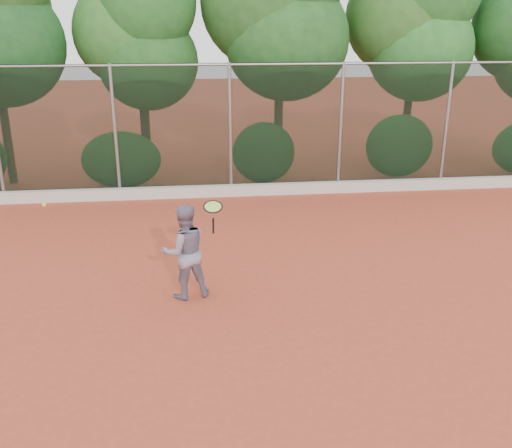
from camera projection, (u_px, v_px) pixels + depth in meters
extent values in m
plane|color=#B4432A|center=(263.00, 318.00, 9.18)|extent=(80.00, 80.00, 0.00)
cube|color=beige|center=(232.00, 190.00, 15.51)|extent=(24.00, 0.20, 0.30)
imported|color=slate|center=(185.00, 252.00, 9.63)|extent=(0.94, 0.81, 1.66)
cube|color=black|center=(230.00, 131.00, 15.14)|extent=(24.00, 0.01, 3.50)
cylinder|color=gray|center=(229.00, 65.00, 14.56)|extent=(24.00, 0.06, 0.06)
cylinder|color=gray|center=(115.00, 133.00, 14.82)|extent=(0.09, 0.09, 3.50)
cylinder|color=gray|center=(230.00, 131.00, 15.14)|extent=(0.09, 0.09, 3.50)
cylinder|color=gray|center=(341.00, 128.00, 15.46)|extent=(0.09, 0.09, 3.50)
cylinder|color=gray|center=(446.00, 126.00, 15.78)|extent=(0.09, 0.09, 3.50)
cylinder|color=#472C1B|center=(7.00, 134.00, 16.34)|extent=(0.24, 0.24, 2.90)
ellipsoid|color=#256125|center=(0.00, 44.00, 15.44)|extent=(3.50, 2.90, 3.40)
cylinder|color=#3B2616|center=(146.00, 137.00, 17.22)|extent=(0.28, 0.28, 2.40)
ellipsoid|color=#1E511C|center=(148.00, 61.00, 16.40)|extent=(2.90, 2.40, 2.80)
ellipsoid|color=#296121|center=(129.00, 32.00, 16.36)|extent=(3.20, 2.70, 3.10)
ellipsoid|color=#1E571F|center=(147.00, 2.00, 15.69)|extent=(2.70, 2.30, 2.90)
cylinder|color=#4A351C|center=(278.00, 126.00, 17.26)|extent=(0.26, 0.26, 3.00)
ellipsoid|color=#2F6E2A|center=(287.00, 39.00, 16.35)|extent=(3.60, 3.00, 3.50)
ellipsoid|color=#336C29|center=(269.00, 2.00, 16.24)|extent=(3.90, 3.20, 3.80)
cylinder|color=#452B1A|center=(406.00, 127.00, 17.94)|extent=(0.24, 0.24, 2.70)
ellipsoid|color=#226322|center=(421.00, 49.00, 17.08)|extent=(3.20, 2.70, 3.10)
ellipsoid|color=#26541C|center=(404.00, 17.00, 17.00)|extent=(3.50, 2.90, 3.40)
ellipsoid|color=#326A28|center=(121.00, 160.00, 15.87)|extent=(2.20, 1.16, 1.60)
ellipsoid|color=#2E6225|center=(264.00, 153.00, 16.26)|extent=(1.80, 1.04, 1.76)
ellipsoid|color=#34722B|center=(399.00, 146.00, 16.66)|extent=(2.00, 1.10, 1.84)
cylinder|color=black|center=(213.00, 226.00, 9.39)|extent=(0.04, 0.16, 0.32)
torus|color=black|center=(213.00, 207.00, 9.22)|extent=(0.32, 0.31, 0.15)
cylinder|color=#BAE142|center=(213.00, 207.00, 9.22)|extent=(0.27, 0.25, 0.11)
sphere|color=#CCDE32|center=(44.00, 205.00, 9.47)|extent=(0.07, 0.07, 0.07)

